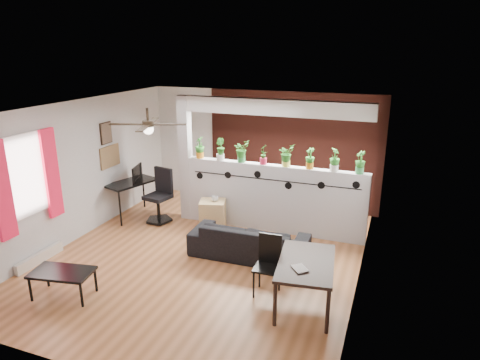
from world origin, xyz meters
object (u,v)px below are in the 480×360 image
(ceiling_fan, at_px, (148,126))
(potted_plant_7, at_px, (360,162))
(potted_plant_3, at_px, (263,154))
(potted_plant_5, at_px, (310,158))
(potted_plant_2, at_px, (241,150))
(folding_chair, at_px, (269,259))
(office_chair, at_px, (160,199))
(potted_plant_0, at_px, (200,147))
(dining_table, at_px, (306,266))
(sofa, at_px, (249,241))
(potted_plant_1, at_px, (220,149))
(cube_shelf, at_px, (213,215))
(potted_plant_6, at_px, (335,159))
(computer_desk, at_px, (131,185))
(potted_plant_4, at_px, (286,155))
(coffee_table, at_px, (62,274))
(cup, at_px, (215,199))

(ceiling_fan, height_order, potted_plant_7, ceiling_fan)
(potted_plant_3, relative_size, potted_plant_5, 1.00)
(potted_plant_2, distance_m, potted_plant_7, 2.26)
(folding_chair, bearing_deg, office_chair, 148.21)
(potted_plant_2, relative_size, potted_plant_5, 1.11)
(ceiling_fan, relative_size, potted_plant_0, 2.73)
(potted_plant_2, bearing_deg, dining_table, -51.79)
(sofa, bearing_deg, potted_plant_1, -50.47)
(cube_shelf, bearing_deg, potted_plant_3, 6.66)
(potted_plant_0, bearing_deg, potted_plant_6, -0.00)
(potted_plant_1, height_order, computer_desk, potted_plant_1)
(potted_plant_1, relative_size, dining_table, 0.33)
(potted_plant_4, height_order, computer_desk, potted_plant_4)
(potted_plant_2, bearing_deg, ceiling_fan, -117.14)
(potted_plant_1, xyz_separation_m, coffee_table, (-1.08, -3.37, -1.22))
(folding_chair, bearing_deg, sofa, 123.43)
(potted_plant_0, relative_size, computer_desk, 0.37)
(potted_plant_6, relative_size, sofa, 0.22)
(cup, distance_m, dining_table, 2.97)
(potted_plant_6, xyz_separation_m, dining_table, (0.02, -2.32, -0.97))
(potted_plant_0, height_order, cube_shelf, potted_plant_0)
(cube_shelf, xyz_separation_m, cup, (0.05, 0.00, 0.35))
(potted_plant_4, bearing_deg, potted_plant_5, 0.00)
(potted_plant_0, distance_m, cube_shelf, 1.41)
(cup, bearing_deg, potted_plant_4, 16.16)
(potted_plant_4, bearing_deg, computer_desk, -173.93)
(potted_plant_6, bearing_deg, potted_plant_0, 180.00)
(potted_plant_3, height_order, cube_shelf, potted_plant_3)
(office_chair, bearing_deg, sofa, -20.05)
(potted_plant_4, relative_size, coffee_table, 0.45)
(potted_plant_7, distance_m, coffee_table, 5.21)
(dining_table, bearing_deg, office_chair, 150.91)
(ceiling_fan, xyz_separation_m, potted_plant_4, (1.83, 1.80, -0.74))
(cup, relative_size, folding_chair, 0.15)
(office_chair, bearing_deg, potted_plant_7, 5.52)
(potted_plant_1, relative_size, potted_plant_5, 1.12)
(potted_plant_2, relative_size, cube_shelf, 0.73)
(potted_plant_2, distance_m, potted_plant_4, 0.90)
(dining_table, bearing_deg, potted_plant_6, 90.60)
(potted_plant_0, xyz_separation_m, potted_plant_7, (3.16, 0.00, -0.01))
(potted_plant_5, bearing_deg, cup, -167.81)
(potted_plant_1, relative_size, folding_chair, 0.48)
(sofa, distance_m, cup, 1.36)
(sofa, xyz_separation_m, folding_chair, (0.65, -0.98, 0.25))
(potted_plant_7, bearing_deg, potted_plant_6, -180.00)
(potted_plant_2, relative_size, coffee_table, 0.46)
(potted_plant_0, xyz_separation_m, potted_plant_5, (2.26, 0.00, -0.02))
(potted_plant_5, height_order, folding_chair, potted_plant_5)
(dining_table, bearing_deg, potted_plant_3, 120.67)
(potted_plant_0, distance_m, potted_plant_3, 1.35)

